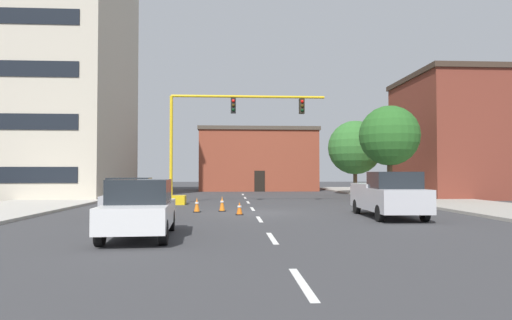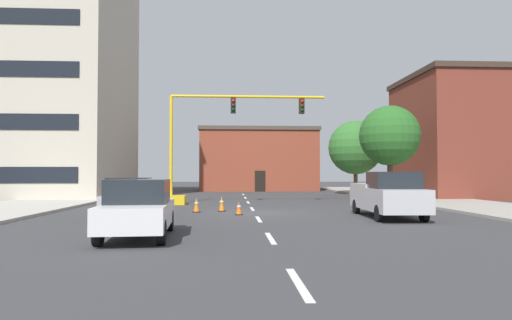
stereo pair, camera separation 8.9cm
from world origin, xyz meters
The scene contains 22 objects.
ground_plane centered at (0.00, 0.00, 0.00)m, with size 160.00×160.00×0.00m, color #38383A.
sidewalk_left centered at (-12.77, 8.00, 0.07)m, with size 6.00×56.00×0.14m, color #B2ADA3.
sidewalk_right centered at (12.77, 8.00, 0.07)m, with size 6.00×56.00×0.14m, color #9E998E.
lane_stripe_seg_0 centered at (0.00, -14.00, 0.00)m, with size 0.16×2.40×0.01m, color silver.
lane_stripe_seg_1 centered at (0.00, -8.50, 0.00)m, with size 0.16×2.40×0.01m, color silver.
lane_stripe_seg_2 centered at (0.00, -3.00, 0.00)m, with size 0.16×2.40×0.01m, color silver.
lane_stripe_seg_3 centered at (0.00, 2.50, 0.00)m, with size 0.16×2.40×0.01m, color silver.
lane_stripe_seg_4 centered at (0.00, 8.00, 0.00)m, with size 0.16×2.40×0.01m, color silver.
lane_stripe_seg_5 centered at (0.00, 13.50, 0.00)m, with size 0.16×2.40×0.01m, color silver.
lane_stripe_seg_6 centered at (0.00, 19.00, 0.00)m, with size 0.16×2.40×0.01m, color silver.
building_tall_left centered at (-17.22, 16.43, 11.03)m, with size 14.21×14.25×22.05m.
building_brick_center centered at (1.96, 29.92, 3.48)m, with size 13.06×9.28×6.94m.
building_row_right centered at (19.65, 13.27, 4.90)m, with size 13.26×9.74×9.77m.
traffic_signal_gantry centered at (-3.43, 6.30, 2.33)m, with size 10.53×1.20×6.83m.
tree_right_mid centered at (9.78, 8.49, 4.51)m, with size 4.13×4.13×6.59m.
tree_right_far centered at (10.14, 18.25, 4.25)m, with size 4.86×4.86×6.69m.
pickup_truck_silver centered at (5.66, -2.58, 0.97)m, with size 2.19×5.47×1.99m.
sedan_silver_near_left centered at (-5.53, -2.19, 0.89)m, with size 2.29×4.66×1.74m.
sedan_white_mid_left centered at (-3.95, -8.10, 0.89)m, with size 2.12×4.60×1.74m.
traffic_cone_roadside_a centered at (-0.79, -0.94, 0.30)m, with size 0.36×0.36×0.60m.
traffic_cone_roadside_b centered at (-1.62, 1.04, 0.38)m, with size 0.36×0.36×0.77m.
traffic_cone_roadside_c centered at (-2.86, 0.59, 0.36)m, with size 0.36×0.36×0.73m.
Camera 1 is at (-1.29, -21.87, 1.93)m, focal length 31.63 mm.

